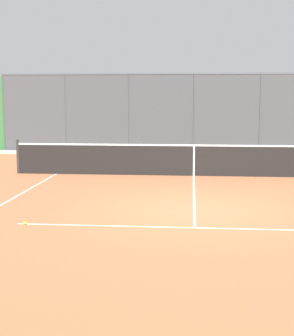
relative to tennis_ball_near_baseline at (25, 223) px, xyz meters
The scene contains 5 objects.
ground_plane 3.53m from the tennis_ball_near_baseline, 154.80° to the right, with size 60.00×60.00×0.00m, color #B76B42.
court_line_markings 3.20m from the tennis_ball_near_baseline, behind, with size 8.64×11.24×0.01m.
fence_backdrop 12.88m from the tennis_ball_near_baseline, 104.45° to the right, with size 19.05×1.37×3.35m.
tennis_net 7.01m from the tennis_ball_near_baseline, 117.12° to the right, with size 11.09×0.09×1.07m.
tennis_ball_near_baseline is the anchor object (origin of this frame).
Camera 1 is at (0.08, 10.45, 2.39)m, focal length 53.58 mm.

